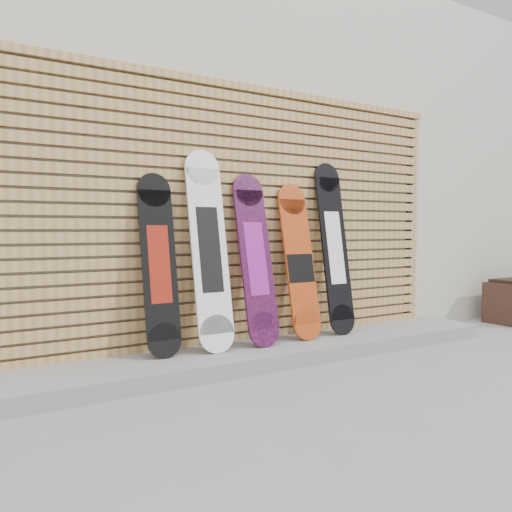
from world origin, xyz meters
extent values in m
plane|color=gray|center=(0.00, 0.00, 0.00)|extent=(80.00, 80.00, 0.00)
cube|color=beige|center=(0.50, 3.50, 1.80)|extent=(12.00, 5.00, 3.60)
cube|color=gray|center=(-0.15, 0.68, 0.06)|extent=(4.60, 0.70, 0.12)
cube|color=#B2854A|center=(-0.15, 0.97, 0.14)|extent=(4.20, 0.05, 0.08)
cube|color=#B2854A|center=(-0.15, 0.97, 0.23)|extent=(4.20, 0.05, 0.08)
cube|color=#B2854A|center=(-0.15, 0.97, 0.33)|extent=(4.20, 0.05, 0.07)
cube|color=#B2854A|center=(-0.15, 0.97, 0.43)|extent=(4.20, 0.05, 0.07)
cube|color=#B2854A|center=(-0.15, 0.97, 0.53)|extent=(4.20, 0.05, 0.07)
cube|color=#B2854A|center=(-0.15, 0.97, 0.62)|extent=(4.20, 0.05, 0.07)
cube|color=#B2854A|center=(-0.15, 0.97, 0.72)|extent=(4.20, 0.05, 0.07)
cube|color=#B2854A|center=(-0.15, 0.97, 0.82)|extent=(4.20, 0.05, 0.07)
cube|color=#B2854A|center=(-0.15, 0.97, 0.91)|extent=(4.20, 0.05, 0.07)
cube|color=#B2854A|center=(-0.15, 0.97, 1.01)|extent=(4.20, 0.05, 0.08)
cube|color=#B2854A|center=(-0.15, 0.97, 1.11)|extent=(4.20, 0.05, 0.08)
cube|color=#B2854A|center=(-0.15, 0.97, 1.20)|extent=(4.20, 0.05, 0.08)
cube|color=#B2854A|center=(-0.15, 0.97, 1.30)|extent=(4.20, 0.05, 0.08)
cube|color=#B2854A|center=(-0.15, 0.97, 1.40)|extent=(4.20, 0.05, 0.08)
cube|color=#B2854A|center=(-0.15, 0.97, 1.50)|extent=(4.20, 0.05, 0.08)
cube|color=#B2854A|center=(-0.15, 0.97, 1.59)|extent=(4.20, 0.05, 0.08)
cube|color=#B2854A|center=(-0.15, 0.97, 1.69)|extent=(4.20, 0.05, 0.08)
cube|color=#B2854A|center=(-0.15, 0.97, 1.79)|extent=(4.20, 0.05, 0.08)
cube|color=#B2854A|center=(-0.15, 0.97, 1.88)|extent=(4.20, 0.05, 0.08)
cube|color=#B2854A|center=(-0.15, 0.97, 1.98)|extent=(4.20, 0.05, 0.08)
cube|color=#B2854A|center=(-0.15, 0.97, 2.08)|extent=(4.20, 0.05, 0.08)
cube|color=#B2854A|center=(-0.15, 0.97, 2.17)|extent=(4.20, 0.05, 0.08)
cube|color=black|center=(1.87, 0.99, 1.12)|extent=(0.06, 0.04, 2.23)
cube|color=#B2854A|center=(-0.15, 0.97, 2.26)|extent=(4.26, 0.07, 0.06)
cube|color=black|center=(-0.98, 0.81, 0.81)|extent=(0.26, 0.22, 1.12)
cylinder|color=black|center=(-0.98, 0.71, 0.25)|extent=(0.26, 0.07, 0.26)
cylinder|color=black|center=(-0.98, 0.91, 1.36)|extent=(0.26, 0.07, 0.26)
cube|color=maroon|center=(-0.98, 0.81, 0.81)|extent=(0.16, 0.13, 0.58)
cube|color=white|center=(-0.58, 0.78, 0.91)|extent=(0.30, 0.27, 1.29)
cylinder|color=white|center=(-0.58, 0.66, 0.27)|extent=(0.30, 0.08, 0.30)
cylinder|color=white|center=(-0.58, 0.91, 1.55)|extent=(0.30, 0.08, 0.30)
cube|color=black|center=(-0.58, 0.78, 0.91)|extent=(0.18, 0.15, 0.67)
cube|color=black|center=(-0.17, 0.77, 0.83)|extent=(0.28, 0.28, 1.14)
cylinder|color=black|center=(-0.17, 0.64, 0.26)|extent=(0.28, 0.09, 0.28)
cylinder|color=black|center=(-0.17, 0.90, 1.40)|extent=(0.28, 0.09, 0.28)
cube|color=#9F1F97|center=(-0.17, 0.77, 0.83)|extent=(0.18, 0.16, 0.60)
cube|color=#B43F13|center=(0.28, 0.78, 0.80)|extent=(0.29, 0.26, 1.08)
cylinder|color=#B43F13|center=(0.28, 0.66, 0.26)|extent=(0.29, 0.08, 0.28)
cylinder|color=#B43F13|center=(0.28, 0.90, 1.33)|extent=(0.29, 0.08, 0.28)
cube|color=black|center=(0.28, 0.77, 0.73)|extent=(0.27, 0.08, 0.25)
cube|color=black|center=(0.69, 0.79, 0.90)|extent=(0.27, 0.26, 1.30)
cylinder|color=black|center=(0.69, 0.68, 0.26)|extent=(0.27, 0.07, 0.27)
cylinder|color=black|center=(0.69, 0.91, 1.55)|extent=(0.27, 0.07, 0.27)
cube|color=white|center=(0.69, 0.79, 0.90)|extent=(0.17, 0.14, 0.66)
camera|label=1|loc=(-2.26, -2.75, 1.06)|focal=35.00mm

